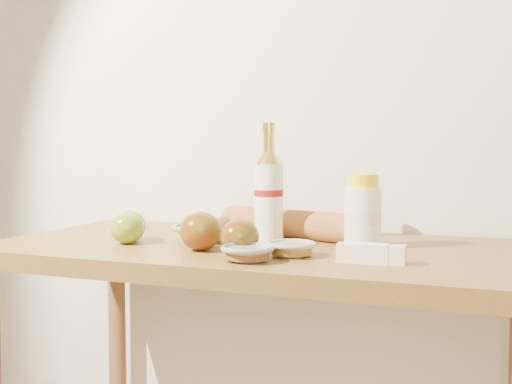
% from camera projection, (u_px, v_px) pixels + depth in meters
% --- Properties ---
extents(back_wall, '(3.50, 0.02, 2.60)m').
position_uv_depth(back_wall, '(305.00, 79.00, 1.71)').
color(back_wall, silver).
rests_on(back_wall, ground).
extents(table, '(1.20, 0.60, 0.90)m').
position_uv_depth(table, '(261.00, 299.00, 1.44)').
color(table, olive).
rests_on(table, ground).
extents(bourbon_bottle, '(0.08, 0.08, 0.27)m').
position_uv_depth(bourbon_bottle, '(269.00, 194.00, 1.47)').
color(bourbon_bottle, white).
rests_on(bourbon_bottle, table).
extents(cream_bottle, '(0.09, 0.09, 0.16)m').
position_uv_depth(cream_bottle, '(363.00, 214.00, 1.39)').
color(cream_bottle, white).
rests_on(cream_bottle, table).
extents(egg_bowl, '(0.22, 0.22, 0.06)m').
position_uv_depth(egg_bowl, '(206.00, 230.00, 1.50)').
color(egg_bowl, gray).
rests_on(egg_bowl, table).
extents(baguette, '(0.41, 0.19, 0.07)m').
position_uv_depth(baguette, '(288.00, 224.00, 1.54)').
color(baguette, '#C0783A').
rests_on(baguette, table).
extents(apple_yellowgreen, '(0.08, 0.08, 0.07)m').
position_uv_depth(apple_yellowgreen, '(129.00, 226.00, 1.49)').
color(apple_yellowgreen, '#9D941F').
rests_on(apple_yellowgreen, table).
extents(apple_redgreen_front, '(0.11, 0.11, 0.08)m').
position_uv_depth(apple_redgreen_front, '(201.00, 231.00, 1.35)').
color(apple_redgreen_front, maroon).
rests_on(apple_redgreen_front, table).
extents(apple_redgreen_right, '(0.10, 0.10, 0.07)m').
position_uv_depth(apple_redgreen_right, '(240.00, 237.00, 1.30)').
color(apple_redgreen_right, maroon).
rests_on(apple_redgreen_right, table).
extents(sugar_bowl, '(0.14, 0.14, 0.03)m').
position_uv_depth(sugar_bowl, '(248.00, 253.00, 1.23)').
color(sugar_bowl, '#8E9B96').
rests_on(sugar_bowl, table).
extents(syrup_bowl, '(0.10, 0.10, 0.03)m').
position_uv_depth(syrup_bowl, '(292.00, 249.00, 1.28)').
color(syrup_bowl, '#97A5A0').
rests_on(syrup_bowl, table).
extents(butter_stick, '(0.13, 0.04, 0.04)m').
position_uv_depth(butter_stick, '(371.00, 254.00, 1.20)').
color(butter_stick, '#FFF2C5').
rests_on(butter_stick, table).
extents(apple_extra, '(0.08, 0.08, 0.07)m').
position_uv_depth(apple_extra, '(127.00, 228.00, 1.44)').
color(apple_extra, '#9D941F').
rests_on(apple_extra, table).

